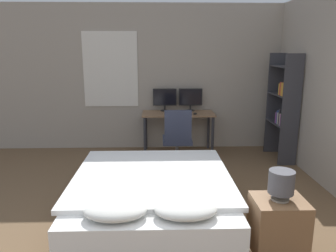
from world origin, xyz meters
name	(u,v)px	position (x,y,z in m)	size (l,w,h in m)	color
wall_back	(169,78)	(-0.01, 4.10, 1.35)	(12.00, 0.08, 2.70)	#9E9384
bed	(152,199)	(-0.29, 1.22, 0.26)	(1.73, 2.04, 0.59)	#846647
nightstand	(277,230)	(0.85, 0.49, 0.30)	(0.46, 0.40, 0.59)	brown
bedside_lamp	(281,183)	(0.85, 0.49, 0.75)	(0.22, 0.22, 0.27)	gray
desk	(178,118)	(0.15, 3.74, 0.65)	(1.31, 0.59, 0.75)	#846042
monitor_left	(165,98)	(-0.09, 3.93, 0.99)	(0.44, 0.16, 0.42)	black
monitor_right	(191,98)	(0.39, 3.93, 0.99)	(0.44, 0.16, 0.42)	black
keyboard	(179,114)	(0.15, 3.55, 0.76)	(0.40, 0.13, 0.02)	black
computer_mouse	(195,114)	(0.44, 3.55, 0.77)	(0.07, 0.05, 0.04)	black
office_chair	(177,143)	(0.09, 3.04, 0.38)	(0.52, 0.52, 0.95)	black
bookshelf	(284,104)	(1.91, 3.26, 0.99)	(0.30, 0.76, 1.82)	#333338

